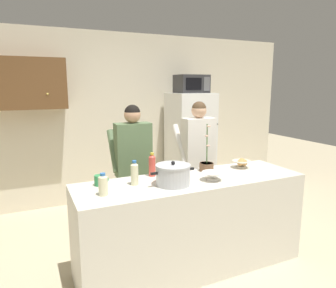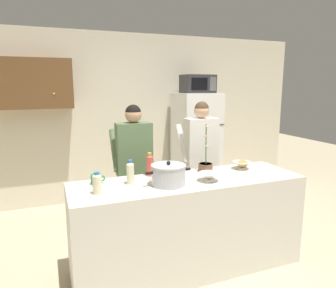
{
  "view_description": "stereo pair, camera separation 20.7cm",
  "coord_description": "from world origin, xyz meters",
  "px_view_note": "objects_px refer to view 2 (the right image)",
  "views": [
    {
      "loc": [
        -1.42,
        -2.52,
        1.81
      ],
      "look_at": [
        0.0,
        0.55,
        1.17
      ],
      "focal_mm": 33.33,
      "sensor_mm": 36.0,
      "label": 1
    },
    {
      "loc": [
        -1.22,
        -2.6,
        1.81
      ],
      "look_at": [
        0.0,
        0.55,
        1.17
      ],
      "focal_mm": 33.33,
      "sensor_mm": 36.0,
      "label": 2
    }
  ],
  "objects_px": {
    "coffee_mug": "(96,179)",
    "bottle_near_edge": "(97,183)",
    "refrigerator": "(196,146)",
    "potted_orchid": "(206,166)",
    "microwave": "(198,84)",
    "cooking_pot": "(168,175)",
    "bottle_far_corner": "(150,165)",
    "bread_bowl": "(242,164)",
    "bottle_mid_counter": "(130,172)",
    "person_by_sink": "(201,150)",
    "empty_bowl": "(210,176)",
    "person_near_pot": "(134,157)"
  },
  "relations": [
    {
      "from": "person_by_sink",
      "to": "potted_orchid",
      "type": "relative_size",
      "value": 3.24
    },
    {
      "from": "coffee_mug",
      "to": "bottle_far_corner",
      "type": "relative_size",
      "value": 0.55
    },
    {
      "from": "bread_bowl",
      "to": "bottle_mid_counter",
      "type": "relative_size",
      "value": 0.88
    },
    {
      "from": "person_by_sink",
      "to": "empty_bowl",
      "type": "relative_size",
      "value": 7.62
    },
    {
      "from": "cooking_pot",
      "to": "empty_bowl",
      "type": "xyz_separation_m",
      "value": [
        0.4,
        -0.04,
        -0.05
      ]
    },
    {
      "from": "bottle_far_corner",
      "to": "person_near_pot",
      "type": "bearing_deg",
      "value": 91.13
    },
    {
      "from": "bottle_far_corner",
      "to": "bread_bowl",
      "type": "bearing_deg",
      "value": -6.81
    },
    {
      "from": "person_near_pot",
      "to": "bottle_far_corner",
      "type": "bearing_deg",
      "value": -88.87
    },
    {
      "from": "empty_bowl",
      "to": "bread_bowl",
      "type": "bearing_deg",
      "value": 25.34
    },
    {
      "from": "empty_bowl",
      "to": "bottle_far_corner",
      "type": "height_order",
      "value": "bottle_far_corner"
    },
    {
      "from": "refrigerator",
      "to": "potted_orchid",
      "type": "height_order",
      "value": "refrigerator"
    },
    {
      "from": "refrigerator",
      "to": "cooking_pot",
      "type": "xyz_separation_m",
      "value": [
        -1.23,
        -1.93,
        0.17
      ]
    },
    {
      "from": "microwave",
      "to": "cooking_pot",
      "type": "bearing_deg",
      "value": -122.91
    },
    {
      "from": "bottle_mid_counter",
      "to": "cooking_pot",
      "type": "bearing_deg",
      "value": -24.89
    },
    {
      "from": "person_near_pot",
      "to": "empty_bowl",
      "type": "bearing_deg",
      "value": -62.8
    },
    {
      "from": "coffee_mug",
      "to": "bottle_near_edge",
      "type": "bearing_deg",
      "value": -96.42
    },
    {
      "from": "cooking_pot",
      "to": "bottle_far_corner",
      "type": "height_order",
      "value": "bottle_far_corner"
    },
    {
      "from": "person_near_pot",
      "to": "bottle_mid_counter",
      "type": "height_order",
      "value": "person_near_pot"
    },
    {
      "from": "refrigerator",
      "to": "cooking_pot",
      "type": "distance_m",
      "value": 2.29
    },
    {
      "from": "bread_bowl",
      "to": "bottle_near_edge",
      "type": "bearing_deg",
      "value": -171.9
    },
    {
      "from": "microwave",
      "to": "bottle_near_edge",
      "type": "distance_m",
      "value": 2.8
    },
    {
      "from": "bottle_mid_counter",
      "to": "empty_bowl",
      "type": "bearing_deg",
      "value": -14.23
    },
    {
      "from": "bread_bowl",
      "to": "person_near_pot",
      "type": "bearing_deg",
      "value": 146.05
    },
    {
      "from": "cooking_pot",
      "to": "microwave",
      "type": "bearing_deg",
      "value": 57.09
    },
    {
      "from": "empty_bowl",
      "to": "bottle_far_corner",
      "type": "xyz_separation_m",
      "value": [
        -0.47,
        0.37,
        0.07
      ]
    },
    {
      "from": "cooking_pot",
      "to": "coffee_mug",
      "type": "distance_m",
      "value": 0.66
    },
    {
      "from": "refrigerator",
      "to": "cooking_pot",
      "type": "height_order",
      "value": "refrigerator"
    },
    {
      "from": "coffee_mug",
      "to": "bottle_near_edge",
      "type": "height_order",
      "value": "bottle_near_edge"
    },
    {
      "from": "person_near_pot",
      "to": "potted_orchid",
      "type": "relative_size",
      "value": 3.2
    },
    {
      "from": "refrigerator",
      "to": "bottle_mid_counter",
      "type": "bearing_deg",
      "value": -131.01
    },
    {
      "from": "coffee_mug",
      "to": "bottle_far_corner",
      "type": "bearing_deg",
      "value": 8.08
    },
    {
      "from": "potted_orchid",
      "to": "cooking_pot",
      "type": "bearing_deg",
      "value": -152.4
    },
    {
      "from": "potted_orchid",
      "to": "bottle_far_corner",
      "type": "bearing_deg",
      "value": 173.9
    },
    {
      "from": "person_by_sink",
      "to": "bottle_far_corner",
      "type": "xyz_separation_m",
      "value": [
        -0.87,
        -0.6,
        0.03
      ]
    },
    {
      "from": "coffee_mug",
      "to": "person_near_pot",
      "type": "bearing_deg",
      "value": 50.41
    },
    {
      "from": "cooking_pot",
      "to": "bottle_mid_counter",
      "type": "height_order",
      "value": "bottle_mid_counter"
    },
    {
      "from": "bread_bowl",
      "to": "bottle_near_edge",
      "type": "height_order",
      "value": "bottle_near_edge"
    },
    {
      "from": "coffee_mug",
      "to": "empty_bowl",
      "type": "distance_m",
      "value": 1.05
    },
    {
      "from": "bread_bowl",
      "to": "potted_orchid",
      "type": "bearing_deg",
      "value": 172.19
    },
    {
      "from": "empty_bowl",
      "to": "cooking_pot",
      "type": "bearing_deg",
      "value": 174.95
    },
    {
      "from": "bottle_near_edge",
      "to": "potted_orchid",
      "type": "bearing_deg",
      "value": 13.57
    },
    {
      "from": "cooking_pot",
      "to": "coffee_mug",
      "type": "bearing_deg",
      "value": 156.83
    },
    {
      "from": "bottle_mid_counter",
      "to": "potted_orchid",
      "type": "relative_size",
      "value": 0.45
    },
    {
      "from": "microwave",
      "to": "bottle_far_corner",
      "type": "distance_m",
      "value": 2.19
    },
    {
      "from": "bottle_near_edge",
      "to": "bottle_mid_counter",
      "type": "xyz_separation_m",
      "value": [
        0.32,
        0.15,
        0.02
      ]
    },
    {
      "from": "bottle_far_corner",
      "to": "potted_orchid",
      "type": "relative_size",
      "value": 0.47
    },
    {
      "from": "microwave",
      "to": "person_by_sink",
      "type": "relative_size",
      "value": 0.3
    },
    {
      "from": "cooking_pot",
      "to": "bottle_near_edge",
      "type": "distance_m",
      "value": 0.64
    },
    {
      "from": "microwave",
      "to": "potted_orchid",
      "type": "xyz_separation_m",
      "value": [
        -0.71,
        -1.63,
        -0.84
      ]
    },
    {
      "from": "potted_orchid",
      "to": "empty_bowl",
      "type": "bearing_deg",
      "value": -111.44
    }
  ]
}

